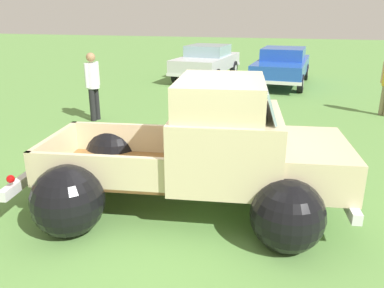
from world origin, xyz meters
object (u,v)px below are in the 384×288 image
at_px(spectator_1, 93,82).
at_px(vintage_pickup_truck, 208,159).
at_px(lane_cone_1, 194,142).
at_px(show_car_1, 282,65).
at_px(show_car_0, 207,61).
at_px(lane_cone_0, 241,139).

bearing_deg(spectator_1, vintage_pickup_truck, 146.02).
height_order(spectator_1, lane_cone_1, spectator_1).
distance_m(vintage_pickup_truck, show_car_1, 10.80).
xyz_separation_m(vintage_pickup_truck, spectator_1, (-4.02, 3.94, 0.27)).
relative_size(show_car_1, lane_cone_1, 7.47).
height_order(vintage_pickup_truck, show_car_0, vintage_pickup_truck).
height_order(show_car_1, lane_cone_0, show_car_1).
bearing_deg(show_car_1, lane_cone_1, -4.28).
height_order(show_car_0, lane_cone_0, show_car_0).
height_order(spectator_1, lane_cone_0, spectator_1).
bearing_deg(lane_cone_1, spectator_1, 148.60).
bearing_deg(show_car_0, vintage_pickup_truck, 18.45).
height_order(show_car_1, spectator_1, spectator_1).
xyz_separation_m(spectator_1, lane_cone_0, (4.17, -1.54, -0.71)).
relative_size(vintage_pickup_truck, show_car_0, 1.09).
relative_size(spectator_1, lane_cone_1, 2.83).
distance_m(show_car_1, spectator_1, 8.22).
bearing_deg(show_car_1, vintage_pickup_truck, 0.97).
xyz_separation_m(show_car_1, lane_cone_1, (-1.25, -8.86, -0.47)).
bearing_deg(vintage_pickup_truck, show_car_1, 79.47).
height_order(lane_cone_0, lane_cone_1, same).
distance_m(vintage_pickup_truck, show_car_0, 11.61).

